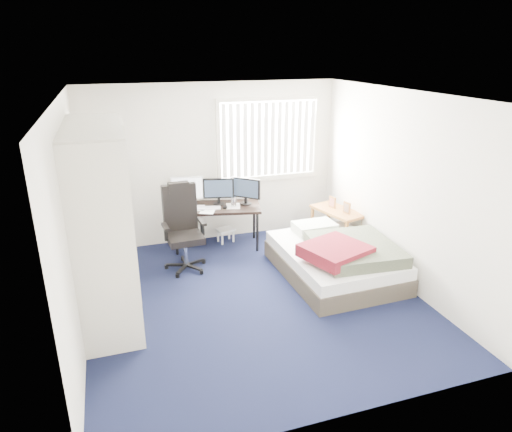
{
  "coord_description": "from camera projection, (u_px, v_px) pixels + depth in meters",
  "views": [
    {
      "loc": [
        -1.55,
        -4.79,
        2.98
      ],
      "look_at": [
        0.15,
        0.4,
        0.95
      ],
      "focal_mm": 32.0,
      "sensor_mm": 36.0,
      "label": 1
    }
  ],
  "objects": [
    {
      "name": "closet",
      "position": [
        104.0,
        204.0,
        5.04
      ],
      "size": [
        0.64,
        1.84,
        2.22
      ],
      "color": "beige",
      "rests_on": "ground"
    },
    {
      "name": "pine_box",
      "position": [
        118.0,
        315.0,
        5.12
      ],
      "size": [
        0.47,
        0.41,
        0.3
      ],
      "primitive_type": "cube",
      "rotation": [
        0.0,
        0.0,
        -0.29
      ],
      "color": "tan",
      "rests_on": "ground"
    },
    {
      "name": "window_assembly",
      "position": [
        269.0,
        139.0,
        7.28
      ],
      "size": [
        1.72,
        0.09,
        1.32
      ],
      "color": "white",
      "rests_on": "ground"
    },
    {
      "name": "desk",
      "position": [
        216.0,
        203.0,
        7.06
      ],
      "size": [
        1.45,
        0.9,
        1.13
      ],
      "color": "black",
      "rests_on": "ground"
    },
    {
      "name": "bed",
      "position": [
        337.0,
        258.0,
        6.24
      ],
      "size": [
        1.43,
        1.87,
        0.61
      ],
      "color": "#3E372D",
      "rests_on": "ground"
    },
    {
      "name": "office_chair",
      "position": [
        184.0,
        236.0,
        6.45
      ],
      "size": [
        0.61,
        0.61,
        1.23
      ],
      "color": "black",
      "rests_on": "ground"
    },
    {
      "name": "room_shell",
      "position": [
        254.0,
        184.0,
        5.23
      ],
      "size": [
        4.2,
        4.2,
        4.2
      ],
      "color": "silver",
      "rests_on": "ground"
    },
    {
      "name": "footstool",
      "position": [
        226.0,
        232.0,
        7.38
      ],
      "size": [
        0.32,
        0.28,
        0.23
      ],
      "color": "white",
      "rests_on": "ground"
    },
    {
      "name": "nightstand",
      "position": [
        338.0,
        214.0,
        7.14
      ],
      "size": [
        0.64,
        0.95,
        0.77
      ],
      "color": "brown",
      "rests_on": "ground"
    },
    {
      "name": "ground",
      "position": [
        255.0,
        298.0,
        5.76
      ],
      "size": [
        4.2,
        4.2,
        0.0
      ],
      "primitive_type": "plane",
      "color": "black",
      "rests_on": "ground"
    }
  ]
}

